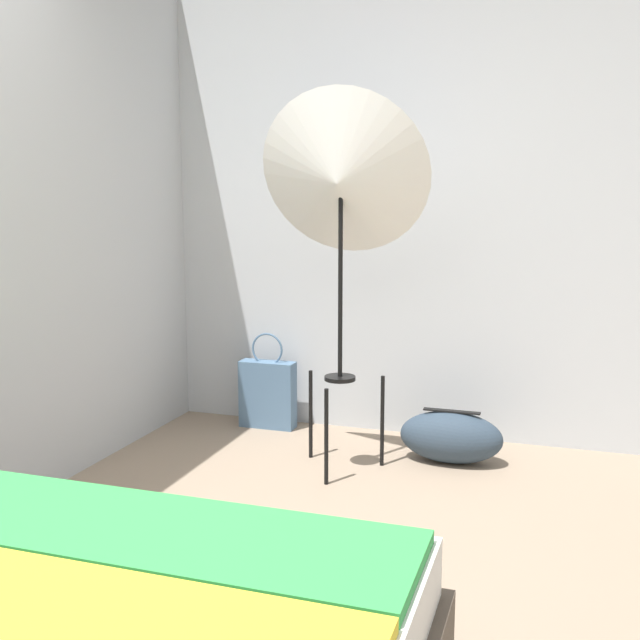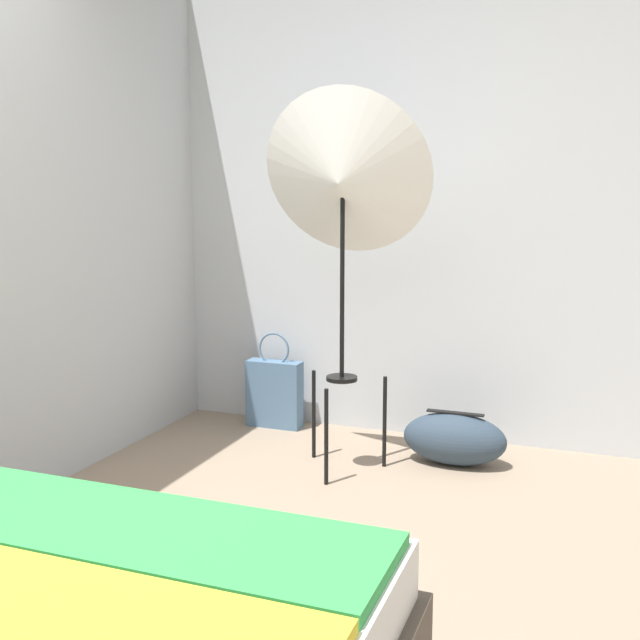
{
  "view_description": "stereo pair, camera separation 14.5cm",
  "coord_description": "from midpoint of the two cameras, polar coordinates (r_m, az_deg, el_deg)",
  "views": [
    {
      "loc": [
        0.96,
        -1.63,
        1.32
      ],
      "look_at": [
        -0.08,
        1.55,
        0.78
      ],
      "focal_mm": 42.0,
      "sensor_mm": 36.0,
      "label": 1
    },
    {
      "loc": [
        1.1,
        -1.58,
        1.32
      ],
      "look_at": [
        -0.08,
        1.55,
        0.78
      ],
      "focal_mm": 42.0,
      "sensor_mm": 36.0,
      "label": 2
    }
  ],
  "objects": [
    {
      "name": "tote_bag",
      "position": [
        4.39,
        -4.96,
        -5.57
      ],
      "size": [
        0.33,
        0.11,
        0.56
      ],
      "color": "slate",
      "rests_on": "ground_plane"
    },
    {
      "name": "wall_side_left",
      "position": [
        3.47,
        -23.54,
        8.11
      ],
      "size": [
        0.05,
        8.0,
        2.6
      ],
      "color": "#B7BCC1",
      "rests_on": "ground_plane"
    },
    {
      "name": "duffel_bag",
      "position": [
        3.87,
        8.88,
        -8.81
      ],
      "size": [
        0.52,
        0.26,
        0.27
      ],
      "color": "#2D3D4C",
      "rests_on": "ground_plane"
    },
    {
      "name": "photo_umbrella",
      "position": [
        3.54,
        0.4,
        10.55
      ],
      "size": [
        0.83,
        0.45,
        1.83
      ],
      "color": "black",
      "rests_on": "ground_plane"
    },
    {
      "name": "wall_back",
      "position": [
        4.2,
        4.0,
        8.9
      ],
      "size": [
        8.0,
        0.05,
        2.6
      ],
      "color": "#B7BCC1",
      "rests_on": "ground_plane"
    }
  ]
}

